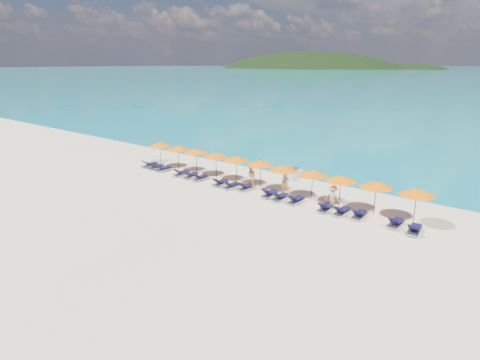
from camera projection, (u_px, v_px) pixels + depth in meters
The scene contains 35 objects.
ground at pixel (212, 207), 27.00m from camera, with size 1400.00×1400.00×0.00m, color beige.
headland_main at pixel (306, 94), 621.82m from camera, with size 374.00×242.00×126.50m.
headland_small at pixel (410, 96), 545.93m from camera, with size 162.00×126.00×85.50m.
jetski at pixel (294, 174), 33.78m from camera, with size 1.00×2.20×0.76m.
beachgoer_a at pixel (285, 184), 29.34m from camera, with size 0.60×0.39×1.63m, color tan.
beachgoer_b at pixel (251, 177), 30.55m from camera, with size 0.90×0.52×1.86m, color tan.
beachgoer_c at pixel (333, 197), 26.39m from camera, with size 1.05×0.49×1.63m, color tan.
umbrella_0 at pixel (160, 144), 37.27m from camera, with size 2.10×2.10×2.28m.
umbrella_1 at pixel (178, 148), 35.79m from camera, with size 2.10×2.10×2.28m.
umbrella_2 at pixel (196, 151), 34.60m from camera, with size 2.10×2.10×2.28m.
umbrella_3 at pixel (216, 155), 33.11m from camera, with size 2.10×2.10×2.28m.
umbrella_4 at pixel (236, 158), 31.84m from camera, with size 2.10×2.10×2.28m.
umbrella_5 at pixel (260, 162), 30.58m from camera, with size 2.10×2.10×2.28m.
umbrella_6 at pixel (284, 168), 29.01m from camera, with size 2.10×2.10×2.28m.
umbrella_7 at pixel (313, 173), 27.72m from camera, with size 2.10×2.10×2.28m.
umbrella_8 at pixel (341, 178), 26.38m from camera, with size 2.10×2.10×2.28m.
umbrella_9 at pixel (376, 184), 25.13m from camera, with size 2.10×2.10×2.28m.
umbrella_10 at pixel (417, 192), 23.65m from camera, with size 2.10×2.10×2.28m.
lounger_0 at pixel (150, 164), 37.23m from camera, with size 0.77×1.75×0.66m.
lounger_1 at pixel (156, 166), 36.49m from camera, with size 0.78×1.75×0.66m.
lounger_2 at pixel (163, 169), 35.80m from camera, with size 0.77×1.75×0.66m.
lounger_3 at pixel (181, 173), 34.41m from camera, with size 0.66×1.71×0.66m.
lounger_4 at pixel (191, 175), 33.72m from camera, with size 0.79×1.75×0.66m.
lounger_5 at pixel (200, 177), 33.04m from camera, with size 0.65×1.71×0.66m.
lounger_6 at pixel (220, 182), 31.64m from camera, with size 0.78×1.75×0.66m.
lounger_7 at pixel (231, 185), 30.94m from camera, with size 0.69×1.72×0.66m.
lounger_8 at pixel (246, 187), 30.53m from camera, with size 0.62×1.70×0.66m.
lounger_9 at pixel (269, 193), 29.02m from camera, with size 0.72×1.73×0.66m.
lounger_10 at pixel (280, 197), 28.29m from camera, with size 0.67×1.72×0.66m.
lounger_11 at pixel (296, 200), 27.65m from camera, with size 0.62×1.70×0.66m.
lounger_12 at pixel (325, 207), 26.24m from camera, with size 0.77×1.75×0.66m.
lounger_13 at pixel (341, 211), 25.60m from camera, with size 0.68×1.72×0.66m.
lounger_14 at pixel (359, 214), 25.05m from camera, with size 0.74×1.74×0.66m.
lounger_15 at pixel (396, 222), 23.76m from camera, with size 0.64×1.71×0.66m.
lounger_16 at pixel (414, 229), 22.82m from camera, with size 0.78×1.75×0.66m.
Camera 1 is at (17.34, -18.63, 9.38)m, focal length 30.00 mm.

